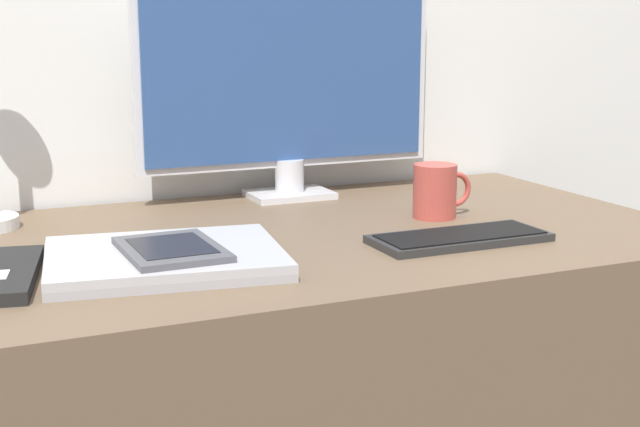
% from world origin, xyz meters
% --- Properties ---
extents(monitor, '(0.58, 0.11, 0.47)m').
position_xyz_m(monitor, '(0.09, 0.46, 1.01)').
color(monitor, silver).
rests_on(monitor, desk).
extents(keyboard, '(0.27, 0.11, 0.01)m').
position_xyz_m(keyboard, '(0.19, 0.03, 0.77)').
color(keyboard, '#282828').
rests_on(keyboard, desk).
extents(laptop, '(0.35, 0.29, 0.02)m').
position_xyz_m(laptop, '(-0.25, 0.07, 0.77)').
color(laptop, '#A3A3A8').
rests_on(laptop, desk).
extents(ereader, '(0.13, 0.18, 0.01)m').
position_xyz_m(ereader, '(-0.25, 0.05, 0.79)').
color(ereader, '#4C4C51').
rests_on(ereader, laptop).
extents(coffee_mug, '(0.11, 0.07, 0.09)m').
position_xyz_m(coffee_mug, '(0.25, 0.20, 0.81)').
color(coffee_mug, '#B7473D').
rests_on(coffee_mug, desk).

